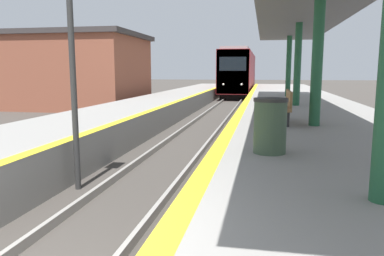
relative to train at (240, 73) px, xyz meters
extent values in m
cube|color=yellow|center=(1.65, -35.61, -1.25)|extent=(0.30, 80.00, 0.00)
cube|color=black|center=(0.00, 0.07, -1.95)|extent=(2.23, 15.41, 0.55)
cube|color=maroon|center=(0.00, 0.07, 0.12)|extent=(2.62, 17.13, 3.58)
cube|color=red|center=(0.00, -8.41, 0.12)|extent=(2.57, 0.16, 3.50)
cube|color=black|center=(0.00, -8.47, 0.74)|extent=(2.10, 0.06, 1.07)
cube|color=gray|center=(0.00, 0.07, 2.03)|extent=(2.23, 16.27, 0.24)
sphere|color=white|center=(-0.72, -8.47, -0.87)|extent=(0.18, 0.18, 0.18)
sphere|color=white|center=(0.72, -8.47, -0.87)|extent=(0.18, 0.18, 0.18)
cylinder|color=#2D2D2D|center=(-1.26, -31.39, -0.23)|extent=(0.12, 0.12, 3.97)
cylinder|color=#1E5133|center=(3.82, -27.88, 0.46)|extent=(0.29, 0.29, 3.43)
cylinder|color=#1E5133|center=(3.82, -21.86, 0.46)|extent=(0.29, 0.29, 3.43)
cylinder|color=#1E5133|center=(3.82, -15.85, 0.46)|extent=(0.29, 0.29, 3.43)
cube|color=#515156|center=(3.82, -24.87, 2.27)|extent=(3.40, 24.06, 0.20)
cylinder|color=#384C38|center=(2.60, -31.56, -0.79)|extent=(0.58, 0.58, 0.93)
cylinder|color=#262626|center=(2.60, -31.56, -0.30)|extent=(0.61, 0.61, 0.06)
cube|color=brown|center=(2.97, -27.51, -0.82)|extent=(0.44, 1.86, 0.08)
cube|color=brown|center=(3.16, -27.51, -0.56)|extent=(0.06, 1.86, 0.44)
cube|color=#262628|center=(2.97, -28.26, -1.06)|extent=(0.35, 0.08, 0.40)
cube|color=#262628|center=(2.97, -26.77, -1.06)|extent=(0.35, 0.08, 0.40)
cube|color=brown|center=(-10.87, -15.12, 0.04)|extent=(10.37, 6.84, 4.53)
cube|color=#383333|center=(-10.87, -15.12, 2.46)|extent=(10.89, 7.19, 0.30)
camera|label=1|loc=(2.47, -38.29, 0.21)|focal=35.00mm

